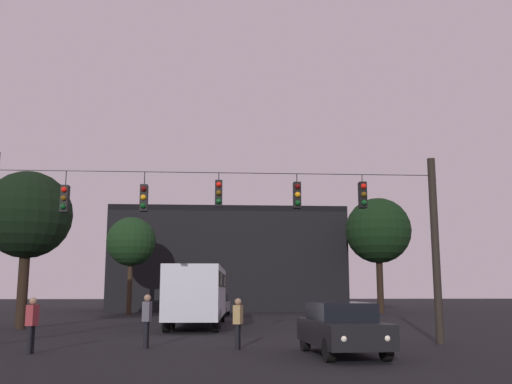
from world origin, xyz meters
name	(u,v)px	position (x,y,z in m)	size (l,w,h in m)	color
ground_plane	(217,325)	(0.00, 24.50, 0.00)	(168.00, 168.00, 0.00)	black
overhead_signal_span	(218,230)	(0.00, 13.25, 3.96)	(15.97, 0.44, 6.67)	black
city_bus	(199,290)	(-0.99, 23.57, 1.87)	(2.96, 11.09, 3.00)	#B7BCC6
car_near_right	(342,328)	(3.66, 9.97, 0.80)	(2.10, 4.43, 1.52)	black
car_far_left	(216,305)	(-0.17, 35.09, 0.80)	(2.21, 4.46, 1.52)	#99999E
pedestrian_crossing_left	(147,317)	(-2.30, 12.47, 0.99)	(0.30, 0.39, 1.73)	black
pedestrian_crossing_center	(32,322)	(-5.55, 11.03, 0.94)	(0.31, 0.40, 1.66)	black
pedestrian_crossing_right	(238,321)	(0.68, 11.88, 0.91)	(0.34, 0.42, 1.61)	black
corner_building	(228,261)	(0.87, 48.20, 4.53)	(20.63, 12.23, 9.06)	black
tree_left_silhouette	(27,215)	(-9.55, 22.19, 5.55)	(4.37, 4.37, 7.78)	black
tree_behind_building	(131,242)	(-6.65, 37.33, 5.45)	(3.73, 3.73, 7.35)	#2D2116
tree_right_far	(378,231)	(12.94, 38.81, 6.57)	(5.29, 5.29, 9.25)	black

